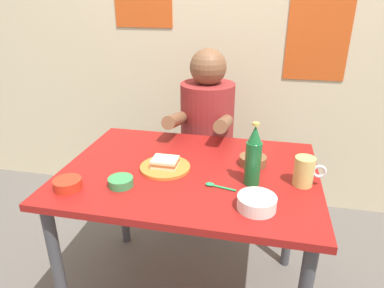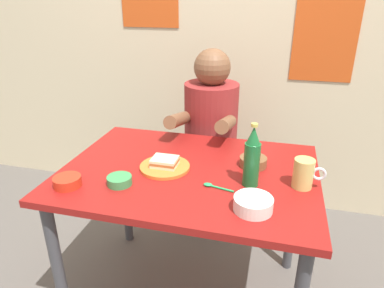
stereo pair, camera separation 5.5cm
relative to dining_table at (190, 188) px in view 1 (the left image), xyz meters
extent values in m
cube|color=beige|center=(0.00, 1.05, 0.65)|extent=(4.40, 0.08, 2.60)
cube|color=#CC4C19|center=(0.59, 1.01, 0.58)|extent=(0.37, 0.01, 0.58)
cube|color=maroon|center=(0.00, 0.00, 0.08)|extent=(1.10, 0.80, 0.03)
cylinder|color=#3F3F44|center=(-0.49, -0.34, -0.29)|extent=(0.05, 0.05, 0.71)
cylinder|color=#3F3F44|center=(-0.49, 0.34, -0.29)|extent=(0.05, 0.05, 0.71)
cylinder|color=#3F3F44|center=(0.49, 0.34, -0.29)|extent=(0.05, 0.05, 0.71)
cylinder|color=#4C4C51|center=(-0.03, 0.63, -0.44)|extent=(0.08, 0.08, 0.41)
cylinder|color=#2D2D33|center=(-0.03, 0.63, -0.22)|extent=(0.34, 0.34, 0.04)
cylinder|color=maroon|center=(-0.03, 0.63, 0.06)|extent=(0.32, 0.32, 0.52)
sphere|color=brown|center=(-0.03, 0.63, 0.42)|extent=(0.21, 0.21, 0.21)
cylinder|color=brown|center=(-0.16, 0.38, 0.18)|extent=(0.07, 0.31, 0.14)
cylinder|color=brown|center=(0.10, 0.38, 0.18)|extent=(0.07, 0.31, 0.14)
cylinder|color=orange|center=(-0.11, -0.02, 0.10)|extent=(0.22, 0.22, 0.01)
cube|color=beige|center=(-0.11, -0.02, 0.11)|extent=(0.11, 0.09, 0.01)
cube|color=#9E592D|center=(-0.11, -0.02, 0.13)|extent=(0.11, 0.09, 0.01)
cube|color=beige|center=(-0.11, -0.02, 0.14)|extent=(0.11, 0.09, 0.01)
cylinder|color=#D1BC66|center=(0.47, -0.03, 0.15)|extent=(0.08, 0.08, 0.12)
torus|color=silver|center=(0.53, -0.03, 0.16)|extent=(0.06, 0.01, 0.06)
cylinder|color=#19602D|center=(0.27, -0.06, 0.18)|extent=(0.06, 0.06, 0.18)
cone|color=#19602D|center=(0.27, -0.06, 0.31)|extent=(0.05, 0.05, 0.07)
cylinder|color=#BFB74C|center=(0.27, -0.06, 0.35)|extent=(0.03, 0.03, 0.01)
cylinder|color=silver|center=(0.30, -0.24, 0.12)|extent=(0.14, 0.14, 0.05)
cylinder|color=tan|center=(0.30, -0.24, 0.13)|extent=(0.11, 0.11, 0.02)
cylinder|color=brown|center=(0.27, 0.10, 0.11)|extent=(0.12, 0.12, 0.04)
cylinder|color=brown|center=(0.27, 0.10, 0.12)|extent=(0.10, 0.10, 0.02)
cylinder|color=red|center=(-0.43, -0.26, 0.11)|extent=(0.11, 0.11, 0.04)
cylinder|color=#A33521|center=(-0.43, -0.26, 0.12)|extent=(0.09, 0.09, 0.02)
cylinder|color=#388C4C|center=(-0.24, -0.19, 0.11)|extent=(0.10, 0.10, 0.03)
cylinder|color=#5B643A|center=(-0.24, -0.19, 0.12)|extent=(0.08, 0.08, 0.02)
cylinder|color=#26A559|center=(0.16, -0.13, 0.10)|extent=(0.11, 0.03, 0.01)
ellipsoid|color=#26A559|center=(0.11, -0.12, 0.10)|extent=(0.04, 0.02, 0.01)
camera|label=1|loc=(0.29, -1.30, 0.80)|focal=32.20mm
camera|label=2|loc=(0.35, -1.29, 0.80)|focal=32.20mm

